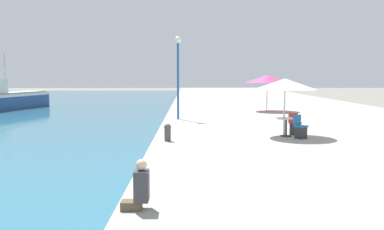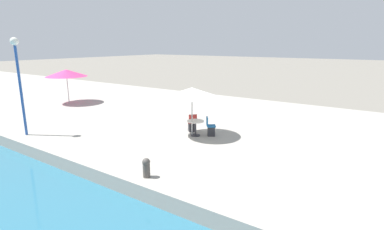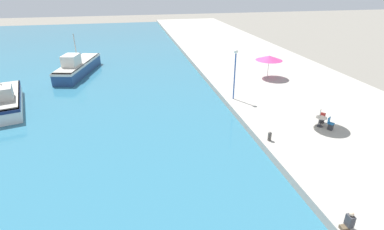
{
  "view_description": "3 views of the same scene",
  "coord_description": "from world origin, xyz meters",
  "px_view_note": "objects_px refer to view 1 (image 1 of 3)",
  "views": [
    {
      "loc": [
        1.34,
        -1.67,
        3.01
      ],
      "look_at": [
        1.5,
        15.93,
        1.38
      ],
      "focal_mm": 40.0,
      "sensor_mm": 36.0,
      "label": 1
    },
    {
      "loc": [
        -6.1,
        7.67,
        4.86
      ],
      "look_at": [
        5.22,
        15.42,
        1.58
      ],
      "focal_mm": 28.0,
      "sensor_mm": 36.0,
      "label": 2
    },
    {
      "loc": [
        -8.41,
        -2.39,
        10.7
      ],
      "look_at": [
        -4.0,
        18.0,
        1.18
      ],
      "focal_mm": 28.0,
      "sensor_mm": 36.0,
      "label": 3
    }
  ],
  "objects_px": {
    "cafe_umbrella_pink": "(285,84)",
    "cafe_chair_right": "(295,127)",
    "mooring_bollard": "(168,132)",
    "lamppost": "(178,63)",
    "cafe_chair_left": "(300,130)",
    "cafe_umbrella_white": "(267,79)",
    "person_at_quay": "(139,188)",
    "fishing_boat_mid": "(4,99)",
    "cafe_table": "(286,123)"
  },
  "relations": [
    {
      "from": "cafe_umbrella_pink",
      "to": "cafe_chair_right",
      "type": "bearing_deg",
      "value": 34.18
    },
    {
      "from": "mooring_bollard",
      "to": "lamppost",
      "type": "height_order",
      "value": "lamppost"
    },
    {
      "from": "mooring_bollard",
      "to": "lamppost",
      "type": "xyz_separation_m",
      "value": [
        0.21,
        7.99,
        2.74
      ]
    },
    {
      "from": "lamppost",
      "to": "cafe_chair_left",
      "type": "bearing_deg",
      "value": -56.47
    },
    {
      "from": "cafe_umbrella_white",
      "to": "lamppost",
      "type": "bearing_deg",
      "value": -137.37
    },
    {
      "from": "cafe_umbrella_white",
      "to": "person_at_quay",
      "type": "bearing_deg",
      "value": -106.25
    },
    {
      "from": "mooring_bollard",
      "to": "lamppost",
      "type": "bearing_deg",
      "value": 88.53
    },
    {
      "from": "fishing_boat_mid",
      "to": "cafe_umbrella_pink",
      "type": "relative_size",
      "value": 4.09
    },
    {
      "from": "cafe_umbrella_pink",
      "to": "cafe_chair_right",
      "type": "height_order",
      "value": "cafe_umbrella_pink"
    },
    {
      "from": "cafe_chair_right",
      "to": "lamppost",
      "type": "distance_m",
      "value": 8.46
    },
    {
      "from": "cafe_table",
      "to": "fishing_boat_mid",
      "type": "bearing_deg",
      "value": 134.71
    },
    {
      "from": "cafe_chair_right",
      "to": "fishing_boat_mid",
      "type": "bearing_deg",
      "value": 178.79
    },
    {
      "from": "cafe_umbrella_pink",
      "to": "person_at_quay",
      "type": "height_order",
      "value": "cafe_umbrella_pink"
    },
    {
      "from": "lamppost",
      "to": "mooring_bollard",
      "type": "bearing_deg",
      "value": -91.47
    },
    {
      "from": "fishing_boat_mid",
      "to": "mooring_bollard",
      "type": "relative_size",
      "value": 15.73
    },
    {
      "from": "cafe_chair_left",
      "to": "person_at_quay",
      "type": "height_order",
      "value": "person_at_quay"
    },
    {
      "from": "cafe_umbrella_pink",
      "to": "lamppost",
      "type": "height_order",
      "value": "lamppost"
    },
    {
      "from": "mooring_bollard",
      "to": "cafe_chair_left",
      "type": "bearing_deg",
      "value": 6.75
    },
    {
      "from": "cafe_table",
      "to": "cafe_umbrella_pink",
      "type": "bearing_deg",
      "value": 103.69
    },
    {
      "from": "fishing_boat_mid",
      "to": "lamppost",
      "type": "height_order",
      "value": "lamppost"
    },
    {
      "from": "cafe_umbrella_white",
      "to": "cafe_chair_left",
      "type": "height_order",
      "value": "cafe_umbrella_white"
    },
    {
      "from": "cafe_umbrella_white",
      "to": "person_at_quay",
      "type": "xyz_separation_m",
      "value": [
        -6.3,
        -21.6,
        -1.79
      ]
    },
    {
      "from": "cafe_chair_left",
      "to": "mooring_bollard",
      "type": "bearing_deg",
      "value": -28.84
    },
    {
      "from": "cafe_chair_left",
      "to": "cafe_chair_right",
      "type": "distance_m",
      "value": 1.12
    },
    {
      "from": "person_at_quay",
      "to": "mooring_bollard",
      "type": "distance_m",
      "value": 8.12
    },
    {
      "from": "cafe_table",
      "to": "cafe_chair_right",
      "type": "bearing_deg",
      "value": 47.4
    },
    {
      "from": "cafe_chair_right",
      "to": "lamppost",
      "type": "relative_size",
      "value": 0.2
    },
    {
      "from": "fishing_boat_mid",
      "to": "mooring_bollard",
      "type": "bearing_deg",
      "value": -40.82
    },
    {
      "from": "fishing_boat_mid",
      "to": "cafe_table",
      "type": "relative_size",
      "value": 12.86
    },
    {
      "from": "cafe_umbrella_pink",
      "to": "cafe_table",
      "type": "distance_m",
      "value": 1.56
    },
    {
      "from": "person_at_quay",
      "to": "mooring_bollard",
      "type": "height_order",
      "value": "person_at_quay"
    },
    {
      "from": "cafe_table",
      "to": "cafe_chair_right",
      "type": "distance_m",
      "value": 0.75
    },
    {
      "from": "cafe_table",
      "to": "cafe_chair_right",
      "type": "height_order",
      "value": "cafe_chair_right"
    },
    {
      "from": "cafe_umbrella_white",
      "to": "lamppost",
      "type": "distance_m",
      "value": 8.16
    },
    {
      "from": "fishing_boat_mid",
      "to": "cafe_umbrella_white",
      "type": "xyz_separation_m",
      "value": [
        21.22,
        -7.63,
        1.78
      ]
    },
    {
      "from": "cafe_chair_right",
      "to": "person_at_quay",
      "type": "relative_size",
      "value": 0.98
    },
    {
      "from": "cafe_umbrella_white",
      "to": "person_at_quay",
      "type": "relative_size",
      "value": 3.15
    },
    {
      "from": "fishing_boat_mid",
      "to": "person_at_quay",
      "type": "relative_size",
      "value": 11.07
    },
    {
      "from": "cafe_table",
      "to": "cafe_chair_right",
      "type": "relative_size",
      "value": 0.88
    },
    {
      "from": "mooring_bollard",
      "to": "cafe_chair_right",
      "type": "bearing_deg",
      "value": 18.44
    },
    {
      "from": "cafe_chair_left",
      "to": "person_at_quay",
      "type": "xyz_separation_m",
      "value": [
        -5.23,
        -8.72,
        0.08
      ]
    },
    {
      "from": "cafe_table",
      "to": "mooring_bollard",
      "type": "xyz_separation_m",
      "value": [
        -4.68,
        -1.19,
        -0.18
      ]
    },
    {
      "from": "fishing_boat_mid",
      "to": "cafe_chair_left",
      "type": "height_order",
      "value": "fishing_boat_mid"
    },
    {
      "from": "fishing_boat_mid",
      "to": "cafe_umbrella_pink",
      "type": "distance_m",
      "value": 27.93
    },
    {
      "from": "cafe_umbrella_pink",
      "to": "cafe_chair_left",
      "type": "bearing_deg",
      "value": -58.66
    },
    {
      "from": "cafe_umbrella_pink",
      "to": "cafe_table",
      "type": "height_order",
      "value": "cafe_umbrella_pink"
    },
    {
      "from": "cafe_umbrella_pink",
      "to": "lamppost",
      "type": "distance_m",
      "value": 8.04
    },
    {
      "from": "cafe_chair_left",
      "to": "cafe_chair_right",
      "type": "height_order",
      "value": "same"
    },
    {
      "from": "cafe_umbrella_white",
      "to": "lamppost",
      "type": "xyz_separation_m",
      "value": [
        -5.97,
        -5.49,
        0.9
      ]
    },
    {
      "from": "fishing_boat_mid",
      "to": "cafe_umbrella_pink",
      "type": "bearing_deg",
      "value": -31.39
    }
  ]
}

